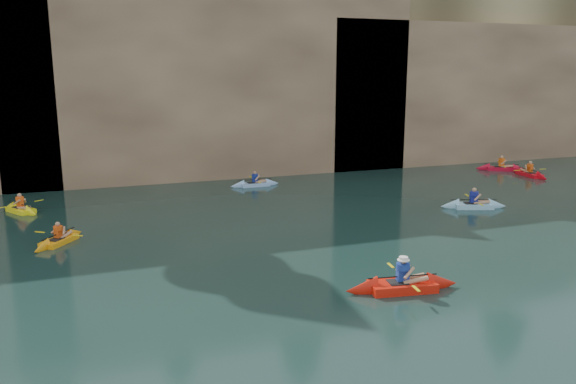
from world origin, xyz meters
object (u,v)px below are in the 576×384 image
object	(u,v)px
kayaker_ltblue_near	(473,205)
kayaker_orange	(59,240)
kayaker_red_far	(529,174)
main_kayaker	(402,285)

from	to	relation	value
kayaker_ltblue_near	kayaker_orange	bearing A→B (deg)	-163.27
kayaker_ltblue_near	kayaker_red_far	size ratio (longest dim) A/B	0.99
kayaker_orange	kayaker_ltblue_near	size ratio (longest dim) A/B	0.81
main_kayaker	kayaker_orange	size ratio (longest dim) A/B	1.37
kayaker_ltblue_near	kayaker_red_far	world-z (taller)	kayaker_ltblue_near
kayaker_ltblue_near	kayaker_red_far	xyz separation A→B (m)	(8.54, 5.66, -0.01)
main_kayaker	kayaker_ltblue_near	world-z (taller)	main_kayaker
main_kayaker	kayaker_red_far	world-z (taller)	main_kayaker
main_kayaker	kayaker_orange	distance (m)	12.79
kayaker_orange	kayaker_ltblue_near	distance (m)	18.13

